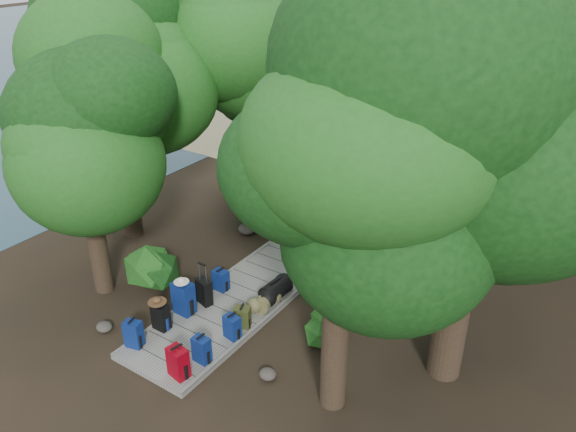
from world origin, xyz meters
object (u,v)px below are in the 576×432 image
Objects in this scene: backpack_left_b at (161,315)px; backpack_right_a at (178,361)px; backpack_left_a at (133,333)px; backpack_right_c at (232,326)px; backpack_left_c at (183,296)px; duffel_right_khaki at (264,301)px; backpack_right_d at (242,316)px; lone_suitcase_on_sand at (412,164)px; backpack_right_b at (201,348)px; sun_lounger at (525,164)px; duffel_right_black at (276,290)px; backpack_left_d at (221,279)px; suitcase_on_boardwalk at (204,292)px; kayak at (352,129)px.

backpack_right_a reaches higher than backpack_left_b.
backpack_right_c is (1.55, 1.37, -0.04)m from backpack_left_a.
duffel_right_khaki is at bearing 41.04° from backpack_left_c.
backpack_right_a is 1.34× the size of backpack_right_d.
backpack_left_a is at bearing -100.19° from lone_suitcase_on_sand.
backpack_right_b reaches higher than duffel_right_khaki.
backpack_right_d is at bearing 92.91° from backpack_right_b.
backpack_right_d is 0.28× the size of sun_lounger.
duffel_right_black is 1.05× the size of lone_suitcase_on_sand.
backpack_left_d is 0.78× the size of backpack_right_a.
suitcase_on_boardwalk is (-1.27, 1.53, -0.00)m from backpack_right_b.
duffel_right_khaki is at bearing 98.30° from backpack_right_a.
backpack_left_c is 1.75m from backpack_right_b.
lone_suitcase_on_sand is at bearing 96.37° from duffel_right_black.
backpack_right_d is (1.33, -0.85, -0.01)m from backpack_left_d.
backpack_left_a is 2.33m from backpack_right_d.
backpack_right_a is at bearing -93.69° from lone_suitcase_on_sand.
backpack_right_b is (1.50, 0.44, -0.02)m from backpack_left_a.
sun_lounger is at bearing 88.61° from backpack_right_a.
sun_lounger is (2.99, 12.16, 0.02)m from duffel_right_khaki.
backpack_right_a reaches higher than suitcase_on_boardwalk.
sun_lounger is (2.99, 14.32, -0.11)m from backpack_right_b.
duffel_right_black is at bearing 92.62° from backpack_right_b.
backpack_left_b is 1.26× the size of backpack_right_d.
backpack_left_d is (0.16, 2.64, -0.05)m from backpack_left_a.
backpack_right_d reaches higher than duffel_right_khaki.
sun_lounger reaches higher than kayak.
backpack_left_a reaches higher than lone_suitcase_on_sand.
duffel_right_khaki is at bearing -87.24° from duffel_right_black.
duffel_right_black is (0.01, 1.27, -0.03)m from backpack_right_d.
backpack_right_c is 0.79× the size of duffel_right_black.
backpack_left_b is at bearing -81.17° from suitcase_on_boardwalk.
lone_suitcase_on_sand is (-0.40, 9.69, 0.07)m from duffel_right_khaki.
backpack_right_b is 0.18× the size of kayak.
backpack_left_b is at bearing -118.33° from duffel_right_black.
backpack_left_d is at bearing 124.36° from backpack_right_a.
backpack_left_c is 1.46× the size of backpack_right_c.
backpack_right_a reaches higher than duffel_right_khaki.
sun_lounger is (4.41, 13.31, -0.23)m from backpack_left_c.
duffel_right_khaki is at bearing 45.53° from backpack_left_a.
backpack_left_b is 0.35× the size of sun_lounger.
duffel_right_black is (-0.04, 1.69, -0.06)m from backpack_right_c.
backpack_left_a is 1.41m from backpack_right_a.
backpack_left_b is 1.25m from suitcase_on_boardwalk.
backpack_right_d is at bearing 107.35° from backpack_right_c.
backpack_right_d is 0.75× the size of lone_suitcase_on_sand.
sun_lounger reaches higher than duffel_right_khaki.
backpack_left_a is 3.01m from duffel_right_khaki.
backpack_right_b is at bearing -61.69° from kayak.
duffel_right_khaki is at bearing 102.65° from backpack_right_c.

